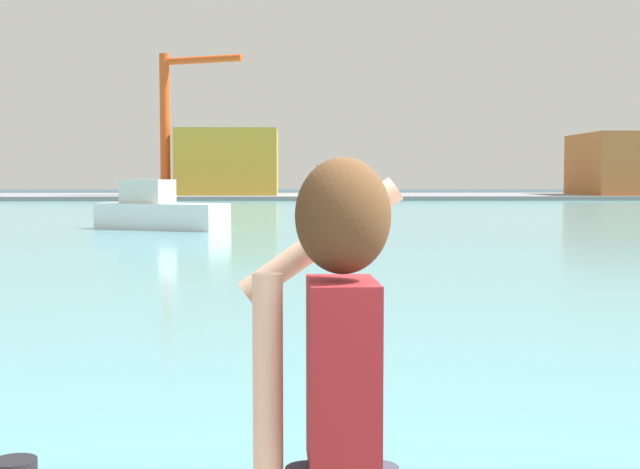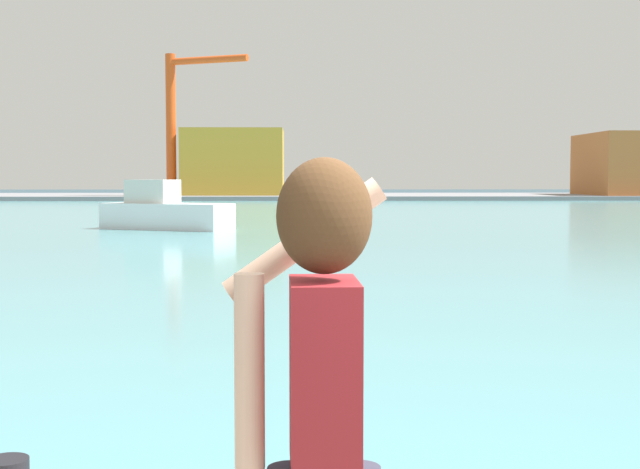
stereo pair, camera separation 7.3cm
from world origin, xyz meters
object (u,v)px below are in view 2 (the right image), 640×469
person_photographer (320,386)px  port_crane (179,110)px  warehouse_right (640,164)px  boat_moored (164,211)px  warehouse_left (234,162)px

person_photographer → port_crane: bearing=6.3°
warehouse_right → port_crane: port_crane is taller
person_photographer → boat_moored: bearing=7.8°
boat_moored → warehouse_right: (41.83, 53.16, 2.85)m
person_photographer → warehouse_right: 96.51m
warehouse_right → port_crane: 48.16m
warehouse_left → port_crane: bearing=-152.4°
boat_moored → warehouse_left: warehouse_left is taller
warehouse_right → boat_moored: bearing=-128.2°
boat_moored → warehouse_right: bearing=75.7°
boat_moored → warehouse_left: size_ratio=0.59×
warehouse_right → port_crane: bearing=-177.3°
warehouse_left → warehouse_right: bearing=-0.6°
warehouse_left → warehouse_right: warehouse_left is taller
person_photographer → warehouse_left: warehouse_left is taller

